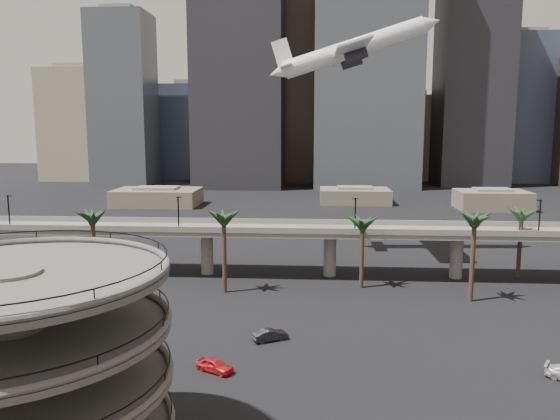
# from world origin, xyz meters

# --- Properties ---
(parking_ramp) EXTENTS (22.20, 22.20, 17.35)m
(parking_ramp) POSITION_xyz_m (-13.00, -4.00, 9.84)
(parking_ramp) COLOR #53504D
(parking_ramp) RESTS_ON ground
(overpass) EXTENTS (130.00, 9.30, 14.70)m
(overpass) POSITION_xyz_m (0.00, 55.00, 7.34)
(overpass) COLOR slate
(overpass) RESTS_ON ground
(palm_trees) EXTENTS (76.40, 18.40, 14.00)m
(palm_trees) POSITION_xyz_m (11.58, 47.18, 11.30)
(palm_trees) COLOR #47341E
(palm_trees) RESTS_ON ground
(low_buildings) EXTENTS (135.00, 27.50, 6.80)m
(low_buildings) POSITION_xyz_m (6.89, 142.30, 2.86)
(low_buildings) COLOR #675D4C
(low_buildings) RESTS_ON ground
(skyline) EXTENTS (269.00, 86.00, 121.07)m
(skyline) POSITION_xyz_m (15.11, 217.08, 44.27)
(skyline) COLOR gray
(skyline) RESTS_ON ground
(airborne_jet) EXTENTS (34.03, 30.09, 13.51)m
(airborne_jet) POSITION_xyz_m (15.33, 71.45, 41.28)
(airborne_jet) COLOR white
(airborne_jet) RESTS_ON ground
(car_a) EXTENTS (4.63, 3.55, 1.47)m
(car_a) POSITION_xyz_m (-2.38, 15.53, 0.74)
(car_a) COLOR red
(car_a) RESTS_ON ground
(car_b) EXTENTS (4.65, 3.40, 1.46)m
(car_b) POSITION_xyz_m (2.89, 24.55, 0.73)
(car_b) COLOR black
(car_b) RESTS_ON ground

